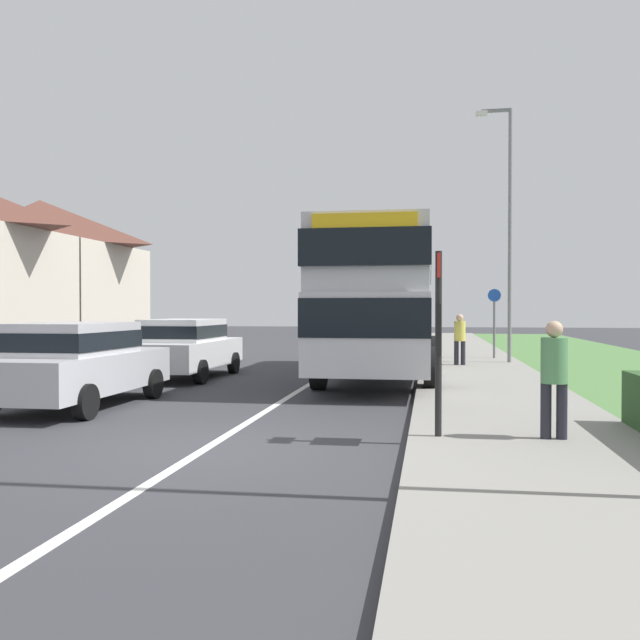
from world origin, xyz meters
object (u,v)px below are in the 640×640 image
Objects in this scene: parked_car_white at (185,345)px; pedestrian_walking_away at (460,337)px; double_decker_bus at (383,297)px; parked_car_silver at (76,360)px; pedestrian_at_stop at (554,374)px; street_lamp_mid at (507,220)px; cycle_route_sign at (494,320)px; bus_stop_sign at (438,330)px.

parked_car_white is 2.64× the size of pedestrian_walking_away.
double_decker_bus is 3.89m from pedestrian_walking_away.
parked_car_silver is 5.34m from parked_car_white.
pedestrian_at_stop is 13.47m from street_lamp_mid.
cycle_route_sign is 0.31× the size of street_lamp_mid.
double_decker_bus is at bearing -129.96° from street_lamp_mid.
pedestrian_at_stop is at bearing -92.28° from cycle_route_sign.
pedestrian_walking_away is (7.26, 3.99, 0.11)m from parked_car_white.
bus_stop_sign is (-0.78, -11.67, 0.56)m from pedestrian_walking_away.
street_lamp_mid reaches higher than pedestrian_at_stop.
parked_car_white is at bearing -140.44° from cycle_route_sign.
bus_stop_sign is (-1.50, -0.05, 0.56)m from pedestrian_at_stop.
street_lamp_mid is (2.30, 12.98, 3.13)m from bus_stop_sign.
double_decker_bus is 6.22× the size of pedestrian_walking_away.
street_lamp_mid is at bearing 86.46° from pedestrian_at_stop.
pedestrian_at_stop is 1.60m from bus_stop_sign.
double_decker_bus reaches higher than cycle_route_sign.
parked_car_silver is 15.15m from cycle_route_sign.
parked_car_silver is at bearing -129.86° from street_lamp_mid.
double_decker_bus is at bearing 98.88° from bus_stop_sign.
bus_stop_sign is at bearing -178.05° from pedestrian_at_stop.
pedestrian_at_stop is 11.65m from pedestrian_walking_away.
street_lamp_mid is at bearing 50.14° from parked_car_silver.
parked_car_silver is 1.68× the size of bus_stop_sign.
cycle_route_sign is (8.67, 12.41, 0.55)m from parked_car_silver.
parked_car_silver reaches higher than parked_car_white.
pedestrian_at_stop is at bearing -43.73° from parked_car_white.
parked_car_silver is 8.40m from pedestrian_at_stop.
pedestrian_walking_away is at bearing 55.05° from double_decker_bus.
cycle_route_sign is at bearing 60.74° from double_decker_bus.
pedestrian_at_stop is 1.00× the size of pedestrian_walking_away.
bus_stop_sign is at bearing -100.03° from street_lamp_mid.
bus_stop_sign is at bearing -49.85° from parked_car_white.
pedestrian_at_stop and pedestrian_walking_away have the same top height.
parked_car_silver is at bearing 164.15° from pedestrian_at_stop.
bus_stop_sign is (6.48, -7.68, 0.67)m from parked_car_white.
parked_car_silver is 11.89m from pedestrian_walking_away.
double_decker_bus is at bearing 108.34° from pedestrian_at_stop.
parked_car_white is 0.54× the size of street_lamp_mid.
street_lamp_mid reaches higher than double_decker_bus.
parked_car_white is 10.07m from bus_stop_sign.
pedestrian_walking_away is 4.20m from street_lamp_mid.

